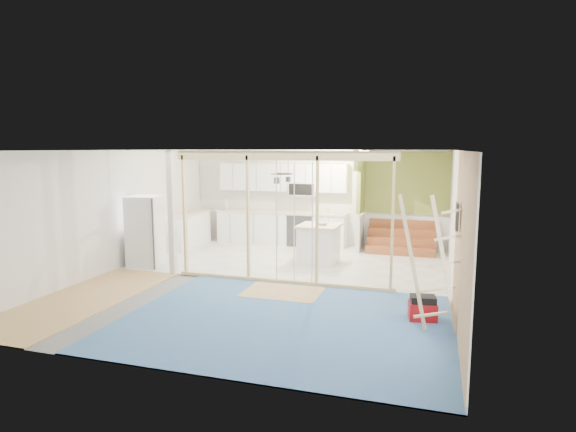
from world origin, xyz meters
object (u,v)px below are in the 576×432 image
(toolbox, at_px, (423,309))
(ladder, at_px, (433,264))
(fridge, at_px, (146,231))
(island, at_px, (319,244))

(toolbox, relative_size, ladder, 0.23)
(fridge, distance_m, toolbox, 6.33)
(island, xyz_separation_m, ladder, (2.52, -3.67, 0.57))
(fridge, height_order, toolbox, fridge)
(fridge, bearing_deg, ladder, -30.58)
(ladder, bearing_deg, island, 119.33)
(fridge, bearing_deg, island, 10.64)
(fridge, xyz_separation_m, island, (3.64, 1.40, -0.35))
(fridge, relative_size, island, 1.66)
(fridge, distance_m, ladder, 6.57)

